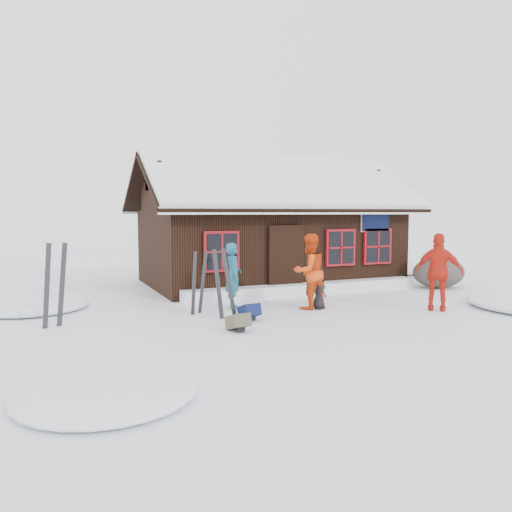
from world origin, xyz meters
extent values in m
plane|color=white|center=(0.00, 0.00, 0.00)|extent=(120.00, 120.00, 0.00)
cube|color=black|center=(1.50, 5.00, 1.25)|extent=(8.00, 5.00, 2.50)
cube|color=black|center=(1.50, 3.52, 3.35)|extent=(8.90, 3.14, 1.88)
cube|color=black|center=(1.50, 6.47, 3.35)|extent=(8.90, 3.14, 1.88)
cube|color=white|center=(1.50, 3.52, 3.49)|extent=(8.72, 3.07, 1.86)
cube|color=white|center=(1.50, 6.47, 3.49)|extent=(8.72, 3.07, 1.86)
cube|color=white|center=(1.50, 5.00, 4.22)|extent=(8.81, 0.22, 0.14)
cube|color=silver|center=(1.50, 2.05, 2.48)|extent=(8.90, 0.10, 0.20)
cube|color=black|center=(0.90, 2.45, 1.00)|extent=(1.00, 0.10, 2.00)
cube|color=black|center=(4.10, 2.42, 2.15)|extent=(1.00, 0.06, 0.60)
cube|color=maroon|center=(-1.10, 2.44, 1.35)|extent=(1.04, 0.10, 1.14)
cube|color=black|center=(-1.10, 2.40, 1.35)|extent=(0.90, 0.04, 1.00)
cube|color=maroon|center=(2.80, 2.44, 1.35)|extent=(1.04, 0.10, 1.14)
cube|color=black|center=(2.80, 2.40, 1.35)|extent=(0.90, 0.04, 1.00)
cube|color=maroon|center=(4.20, 2.44, 1.35)|extent=(1.04, 0.10, 1.14)
cube|color=black|center=(4.20, 2.40, 1.35)|extent=(0.90, 0.04, 1.00)
cube|color=white|center=(1.50, 2.25, 0.17)|extent=(7.60, 0.60, 0.35)
ellipsoid|color=white|center=(-6.00, 3.00, 0.00)|extent=(2.80, 2.80, 0.34)
ellipsoid|color=white|center=(-5.00, -4.00, 0.00)|extent=(2.40, 2.40, 0.29)
ellipsoid|color=white|center=(8.00, 6.00, 0.00)|extent=(4.00, 4.00, 0.48)
imported|color=#17596F|center=(-1.26, 1.11, 0.84)|extent=(0.56, 0.70, 1.67)
imported|color=red|center=(0.47, 0.26, 0.95)|extent=(1.04, 0.87, 1.90)
imported|color=red|center=(3.26, -1.26, 0.97)|extent=(1.15, 1.12, 1.93)
imported|color=black|center=(0.69, 0.15, 0.46)|extent=(0.53, 0.46, 0.91)
ellipsoid|color=#504740|center=(6.10, 1.71, 0.50)|extent=(1.81, 1.36, 0.99)
ellipsoid|color=white|center=(6.10, 1.71, 0.93)|extent=(1.14, 0.82, 0.25)
cube|color=black|center=(-5.64, 0.64, 0.88)|extent=(0.25, 0.15, 1.85)
cube|color=black|center=(-5.34, 0.69, 0.88)|extent=(0.28, 0.09, 1.85)
cube|color=black|center=(-2.07, -0.06, 0.79)|extent=(0.33, 0.19, 1.68)
cube|color=black|center=(-1.79, -0.03, 0.79)|extent=(0.36, 0.13, 1.68)
cube|color=black|center=(-2.39, 0.77, 0.73)|extent=(0.22, 0.17, 1.56)
cube|color=black|center=(-2.15, 0.85, 0.73)|extent=(0.27, 0.07, 1.56)
cylinder|color=black|center=(0.99, 0.77, 0.57)|extent=(0.09, 0.11, 1.22)
cylinder|color=black|center=(1.13, 0.77, 0.57)|extent=(0.09, 0.11, 1.22)
cube|color=#0F1742|center=(-1.43, -0.35, 0.14)|extent=(0.40, 0.52, 0.27)
cube|color=#4B4835|center=(-2.05, -1.25, 0.13)|extent=(0.42, 0.53, 0.27)
camera|label=1|loc=(-5.73, -10.65, 2.44)|focal=35.00mm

